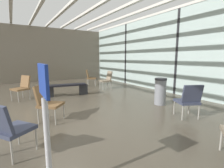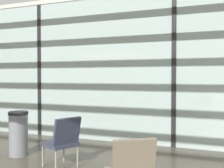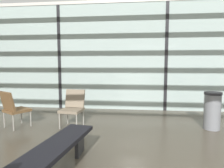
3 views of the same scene
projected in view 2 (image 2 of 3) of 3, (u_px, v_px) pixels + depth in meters
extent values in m
cube|color=#A3B7B2|center=(40.00, 70.00, 7.28)|extent=(14.00, 0.08, 3.42)
cube|color=black|center=(40.00, 70.00, 7.28)|extent=(0.10, 0.12, 3.42)
cube|color=black|center=(174.00, 69.00, 5.99)|extent=(0.10, 0.12, 3.42)
cube|color=beige|center=(40.00, 3.00, 7.23)|extent=(13.72, 0.12, 0.10)
ellipsoid|color=#B2BCD6|center=(96.00, 67.00, 11.44)|extent=(12.59, 3.85, 3.85)
sphere|color=black|center=(17.00, 59.00, 10.72)|extent=(0.28, 0.28, 0.28)
sphere|color=black|center=(36.00, 59.00, 10.39)|extent=(0.28, 0.28, 0.28)
sphere|color=black|center=(56.00, 58.00, 10.06)|extent=(0.28, 0.28, 0.28)
sphere|color=black|center=(78.00, 58.00, 9.73)|extent=(0.28, 0.28, 0.28)
sphere|color=black|center=(101.00, 57.00, 9.40)|extent=(0.28, 0.28, 0.28)
sphere|color=black|center=(126.00, 56.00, 9.07)|extent=(0.28, 0.28, 0.28)
cube|color=#7F705B|center=(134.00, 158.00, 2.98)|extent=(0.48, 0.39, 0.44)
cube|color=#33384C|center=(60.00, 144.00, 4.65)|extent=(0.64, 0.64, 0.06)
cube|color=#33384C|center=(67.00, 131.00, 4.48)|extent=(0.33, 0.49, 0.44)
cylinder|color=gray|center=(64.00, 152.00, 4.95)|extent=(0.03, 0.03, 0.37)
cylinder|color=gray|center=(43.00, 156.00, 4.66)|extent=(0.03, 0.03, 0.37)
cylinder|color=gray|center=(78.00, 157.00, 4.64)|extent=(0.03, 0.03, 0.37)
cylinder|color=gray|center=(56.00, 162.00, 4.35)|extent=(0.03, 0.03, 0.37)
cylinder|color=slate|center=(18.00, 135.00, 5.36)|extent=(0.36, 0.36, 0.80)
cylinder|color=black|center=(18.00, 113.00, 5.35)|extent=(0.38, 0.38, 0.06)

